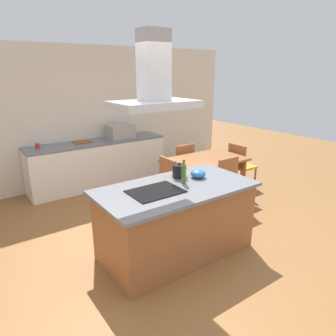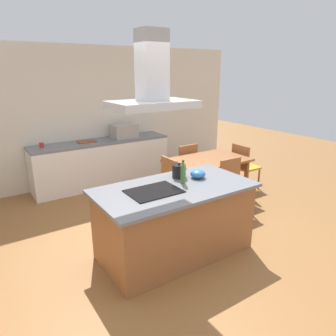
# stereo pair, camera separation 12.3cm
# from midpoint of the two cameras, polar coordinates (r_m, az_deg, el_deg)

# --- Properties ---
(ground) EXTENTS (16.00, 16.00, 0.00)m
(ground) POSITION_cam_midpoint_polar(r_m,az_deg,el_deg) (5.28, -9.16, -7.74)
(ground) COLOR #936033
(wall_back) EXTENTS (7.20, 0.10, 2.70)m
(wall_back) POSITION_cam_midpoint_polar(r_m,az_deg,el_deg) (6.47, -16.80, 8.95)
(wall_back) COLOR beige
(wall_back) RESTS_ON ground
(kitchen_island) EXTENTS (1.92, 1.02, 0.90)m
(kitchen_island) POSITION_cam_midpoint_polar(r_m,az_deg,el_deg) (3.92, 0.54, -9.52)
(kitchen_island) COLOR #995B33
(kitchen_island) RESTS_ON ground
(cooktop) EXTENTS (0.60, 0.44, 0.01)m
(cooktop) POSITION_cam_midpoint_polar(r_m,az_deg,el_deg) (3.58, -3.31, -4.32)
(cooktop) COLOR black
(cooktop) RESTS_ON kitchen_island
(tea_kettle) EXTENTS (0.23, 0.18, 0.20)m
(tea_kettle) POSITION_cam_midpoint_polar(r_m,az_deg,el_deg) (4.03, 1.20, -0.54)
(tea_kettle) COLOR black
(tea_kettle) RESTS_ON kitchen_island
(olive_oil_bottle) EXTENTS (0.06, 0.06, 0.30)m
(olive_oil_bottle) POSITION_cam_midpoint_polar(r_m,az_deg,el_deg) (3.81, 1.98, -1.03)
(olive_oil_bottle) COLOR #47722D
(olive_oil_bottle) RESTS_ON kitchen_island
(mixing_bowl) EXTENTS (0.20, 0.20, 0.11)m
(mixing_bowl) POSITION_cam_midpoint_polar(r_m,az_deg,el_deg) (4.04, 4.68, -1.05)
(mixing_bowl) COLOR #2D6BB7
(mixing_bowl) RESTS_ON kitchen_island
(back_counter) EXTENTS (2.73, 0.62, 0.90)m
(back_counter) POSITION_cam_midpoint_polar(r_m,az_deg,el_deg) (6.40, -13.12, 0.87)
(back_counter) COLOR white
(back_counter) RESTS_ON ground
(countertop_microwave) EXTENTS (0.50, 0.38, 0.28)m
(countertop_microwave) POSITION_cam_midpoint_polar(r_m,az_deg,el_deg) (6.46, -9.29, 6.66)
(countertop_microwave) COLOR #9E9993
(countertop_microwave) RESTS_ON back_counter
(coffee_mug_red) EXTENTS (0.08, 0.08, 0.09)m
(coffee_mug_red) POSITION_cam_midpoint_polar(r_m,az_deg,el_deg) (6.02, -23.39, 3.71)
(coffee_mug_red) COLOR red
(coffee_mug_red) RESTS_ON back_counter
(cutting_board) EXTENTS (0.34, 0.24, 0.02)m
(cutting_board) POSITION_cam_midpoint_polar(r_m,az_deg,el_deg) (6.24, -15.90, 4.59)
(cutting_board) COLOR brown
(cutting_board) RESTS_ON back_counter
(dining_table) EXTENTS (1.40, 0.90, 0.75)m
(dining_table) POSITION_cam_midpoint_polar(r_m,az_deg,el_deg) (5.50, 6.16, 0.86)
(dining_table) COLOR #995B33
(dining_table) RESTS_ON ground
(chair_facing_island) EXTENTS (0.42, 0.42, 0.89)m
(chair_facing_island) POSITION_cam_midpoint_polar(r_m,az_deg,el_deg) (5.10, 11.05, -2.61)
(chair_facing_island) COLOR gold
(chair_facing_island) RESTS_ON ground
(chair_facing_back_wall) EXTENTS (0.42, 0.42, 0.89)m
(chair_facing_back_wall) POSITION_cam_midpoint_polar(r_m,az_deg,el_deg) (6.04, 1.94, 0.91)
(chair_facing_back_wall) COLOR gold
(chair_facing_back_wall) RESTS_ON ground
(chair_at_left_end) EXTENTS (0.42, 0.42, 0.89)m
(chair_at_left_end) POSITION_cam_midpoint_polar(r_m,az_deg,el_deg) (5.02, -1.78, -2.61)
(chair_at_left_end) COLOR gold
(chair_at_left_end) RESTS_ON ground
(chair_at_right_end) EXTENTS (0.42, 0.42, 0.89)m
(chair_at_right_end) POSITION_cam_midpoint_polar(r_m,az_deg,el_deg) (6.17, 12.51, 0.85)
(chair_at_right_end) COLOR gold
(chair_at_right_end) RESTS_ON ground
(range_hood) EXTENTS (0.90, 0.55, 0.78)m
(range_hood) POSITION_cam_midpoint_polar(r_m,az_deg,el_deg) (3.33, -3.69, 15.17)
(range_hood) COLOR #ADADB2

